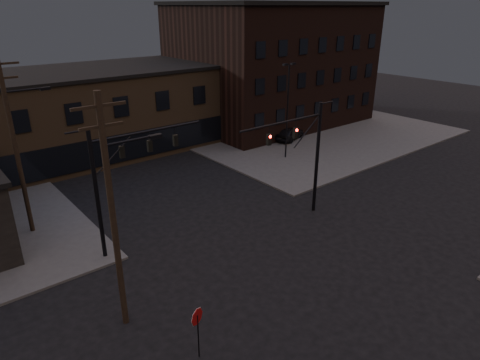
% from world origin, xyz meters
% --- Properties ---
extents(ground, '(140.00, 140.00, 0.00)m').
position_xyz_m(ground, '(0.00, 0.00, 0.00)').
color(ground, black).
rests_on(ground, ground).
extents(sidewalk_ne, '(30.00, 30.00, 0.15)m').
position_xyz_m(sidewalk_ne, '(22.00, 22.00, 0.07)').
color(sidewalk_ne, '#474744').
rests_on(sidewalk_ne, ground).
extents(building_row, '(40.00, 12.00, 8.00)m').
position_xyz_m(building_row, '(0.00, 28.00, 4.00)').
color(building_row, brown).
rests_on(building_row, ground).
extents(building_right, '(22.00, 16.00, 14.00)m').
position_xyz_m(building_right, '(22.00, 26.00, 7.00)').
color(building_right, black).
rests_on(building_right, ground).
extents(traffic_signal_near, '(7.12, 0.24, 8.00)m').
position_xyz_m(traffic_signal_near, '(5.36, 4.50, 4.93)').
color(traffic_signal_near, black).
rests_on(traffic_signal_near, ground).
extents(traffic_signal_far, '(7.12, 0.24, 8.00)m').
position_xyz_m(traffic_signal_far, '(-6.72, 8.00, 5.01)').
color(traffic_signal_far, black).
rests_on(traffic_signal_far, ground).
extents(stop_sign, '(0.72, 0.33, 2.48)m').
position_xyz_m(stop_sign, '(-8.00, -1.99, 1.84)').
color(stop_sign, black).
rests_on(stop_sign, ground).
extents(utility_pole_near, '(3.70, 0.28, 11.00)m').
position_xyz_m(utility_pole_near, '(-9.43, 2.00, 5.87)').
color(utility_pole_near, black).
rests_on(utility_pole_near, ground).
extents(utility_pole_mid, '(3.70, 0.28, 11.50)m').
position_xyz_m(utility_pole_mid, '(-10.44, 14.00, 6.13)').
color(utility_pole_mid, black).
rests_on(utility_pole_mid, ground).
extents(lot_light_a, '(1.50, 0.28, 9.14)m').
position_xyz_m(lot_light_a, '(13.00, 14.00, 5.51)').
color(lot_light_a, black).
rests_on(lot_light_a, ground).
extents(lot_light_b, '(1.50, 0.28, 9.14)m').
position_xyz_m(lot_light_b, '(19.00, 19.00, 5.51)').
color(lot_light_b, black).
rests_on(lot_light_b, ground).
extents(parked_car_lot_a, '(4.63, 2.99, 1.47)m').
position_xyz_m(parked_car_lot_a, '(17.53, 17.93, 0.88)').
color(parked_car_lot_a, black).
rests_on(parked_car_lot_a, sidewalk_ne).
extents(parked_car_lot_b, '(4.65, 3.28, 1.25)m').
position_xyz_m(parked_car_lot_b, '(17.89, 24.13, 0.78)').
color(parked_car_lot_b, silver).
rests_on(parked_car_lot_b, sidewalk_ne).
extents(car_crossing, '(2.25, 4.22, 1.32)m').
position_xyz_m(car_crossing, '(5.50, 25.50, 0.66)').
color(car_crossing, black).
rests_on(car_crossing, ground).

